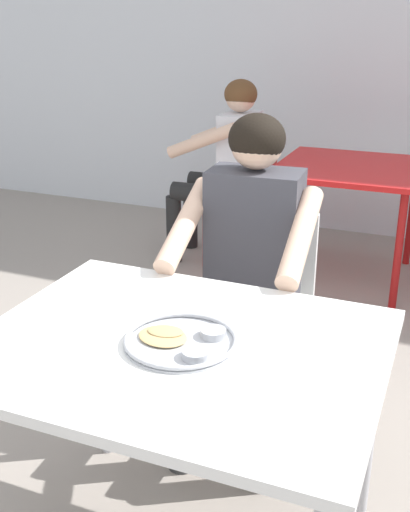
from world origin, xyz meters
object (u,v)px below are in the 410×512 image
object	(u,v)px
diner_foreground	(248,257)
table_foreground	(179,368)
chair_foreground	(261,297)
chair_red_left	(250,189)
thali_tray	(181,340)
table_background_red	(349,179)
patron_background	(226,156)

from	to	relation	value
diner_foreground	table_foreground	bearing A→B (deg)	-86.24
chair_foreground	chair_red_left	size ratio (longest dim) A/B	0.93
table_foreground	chair_red_left	world-z (taller)	chair_red_left
table_foreground	thali_tray	bearing A→B (deg)	-31.17
table_background_red	chair_red_left	world-z (taller)	chair_red_left
diner_foreground	chair_red_left	xyz separation A→B (m)	(-0.56, 1.70, -0.22)
thali_tray	table_background_red	xyz separation A→B (m)	(0.01, 2.42, -0.13)
table_background_red	diner_foreground	bearing A→B (deg)	-92.27
thali_tray	table_background_red	bearing A→B (deg)	89.78
table_foreground	patron_background	distance (m)	2.53
diner_foreground	patron_background	xyz separation A→B (m)	(-0.73, 1.70, -0.02)
table_foreground	chair_foreground	size ratio (longest dim) A/B	1.31
table_foreground	table_background_red	world-z (taller)	table_foreground
thali_tray	chair_foreground	bearing A→B (deg)	94.25
thali_tray	diner_foreground	bearing A→B (deg)	94.68
chair_red_left	diner_foreground	bearing A→B (deg)	-71.92
patron_background	diner_foreground	bearing A→B (deg)	-66.94
diner_foreground	patron_background	bearing A→B (deg)	113.06
thali_tray	chair_red_left	bearing A→B (deg)	104.26
diner_foreground	chair_foreground	bearing A→B (deg)	92.80
thali_tray	chair_red_left	xyz separation A→B (m)	(-0.61, 2.42, -0.26)
table_background_red	chair_red_left	size ratio (longest dim) A/B	1.00
thali_tray	diner_foreground	xyz separation A→B (m)	(-0.06, 0.72, -0.03)
table_foreground	patron_background	size ratio (longest dim) A/B	0.90
diner_foreground	table_background_red	xyz separation A→B (m)	(0.07, 1.71, -0.10)
table_background_red	thali_tray	bearing A→B (deg)	-90.22
table_foreground	diner_foreground	size ratio (longest dim) A/B	0.86
diner_foreground	patron_background	distance (m)	1.85
chair_foreground	chair_red_left	world-z (taller)	chair_red_left
diner_foreground	table_background_red	distance (m)	1.71
chair_red_left	patron_background	distance (m)	0.26
chair_foreground	patron_background	bearing A→B (deg)	115.64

